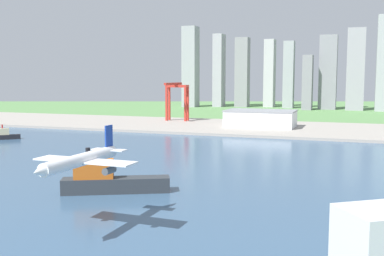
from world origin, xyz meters
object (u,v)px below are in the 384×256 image
at_px(port_crane_red, 176,93).
at_px(tugboat_small, 5,135).
at_px(airplane_landing, 81,160).
at_px(warehouse_main, 261,118).
at_px(container_barge, 110,181).

bearing_deg(port_crane_red, tugboat_small, -114.35).
height_order(airplane_landing, tugboat_small, airplane_landing).
height_order(airplane_landing, port_crane_red, port_crane_red).
bearing_deg(airplane_landing, tugboat_small, 136.69).
xyz_separation_m(airplane_landing, warehouse_main, (-6.59, 326.78, -13.68)).
bearing_deg(tugboat_small, warehouse_main, 38.75).
bearing_deg(warehouse_main, container_barge, -92.58).
distance_m(airplane_landing, port_crane_red, 375.26).
bearing_deg(tugboat_small, container_barge, -36.77).
height_order(container_barge, warehouse_main, container_barge).
distance_m(tugboat_small, container_barge, 213.84).
xyz_separation_m(port_crane_red, warehouse_main, (102.42, -32.18, -22.75)).
bearing_deg(port_crane_red, container_barge, -73.69).
xyz_separation_m(tugboat_small, port_crane_red, (81.28, 179.60, 30.05)).
xyz_separation_m(airplane_landing, container_barge, (-19.00, 51.36, -18.91)).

